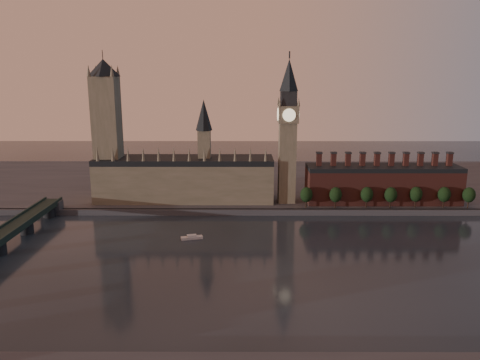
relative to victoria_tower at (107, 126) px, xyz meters
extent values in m
plane|color=black|center=(120.00, -115.00, -59.09)|extent=(900.00, 900.00, 0.00)
cube|color=#48484D|center=(120.00, -25.00, -57.09)|extent=(900.00, 4.00, 4.00)
cube|color=#48484D|center=(120.00, 65.00, -57.09)|extent=(900.00, 180.00, 4.00)
cube|color=#7B6C57|center=(55.00, 0.00, -41.09)|extent=(130.00, 30.00, 28.00)
cube|color=black|center=(55.00, 0.00, -25.09)|extent=(130.00, 30.00, 4.00)
cube|color=#7B6C57|center=(70.00, 0.00, -15.09)|extent=(9.00, 9.00, 24.00)
cone|color=black|center=(70.00, 0.00, 7.91)|extent=(12.00, 12.00, 22.00)
cone|color=#7B6C57|center=(-4.00, -14.00, -18.09)|extent=(2.60, 2.60, 10.00)
cone|color=#7B6C57|center=(6.73, -14.00, -18.09)|extent=(2.60, 2.60, 10.00)
cone|color=#7B6C57|center=(17.45, -14.00, -18.09)|extent=(2.60, 2.60, 10.00)
cone|color=#7B6C57|center=(28.18, -14.00, -18.09)|extent=(2.60, 2.60, 10.00)
cone|color=#7B6C57|center=(38.91, -14.00, -18.09)|extent=(2.60, 2.60, 10.00)
cone|color=#7B6C57|center=(49.64, -14.00, -18.09)|extent=(2.60, 2.60, 10.00)
cone|color=#7B6C57|center=(60.36, -14.00, -18.09)|extent=(2.60, 2.60, 10.00)
cone|color=#7B6C57|center=(71.09, -14.00, -18.09)|extent=(2.60, 2.60, 10.00)
cone|color=#7B6C57|center=(81.82, -14.00, -18.09)|extent=(2.60, 2.60, 10.00)
cone|color=#7B6C57|center=(92.55, -14.00, -18.09)|extent=(2.60, 2.60, 10.00)
cone|color=#7B6C57|center=(103.27, -14.00, -18.09)|extent=(2.60, 2.60, 10.00)
cone|color=#7B6C57|center=(114.00, -14.00, -18.09)|extent=(2.60, 2.60, 10.00)
cube|color=#7B6C57|center=(0.00, 0.00, -10.09)|extent=(18.00, 18.00, 90.00)
cone|color=black|center=(0.00, 0.00, 40.91)|extent=(24.00, 24.00, 12.00)
cylinder|color=#232326|center=(0.00, 0.00, 46.91)|extent=(0.50, 0.50, 12.00)
cone|color=#7B6C57|center=(-8.00, -8.00, 38.91)|extent=(3.00, 3.00, 8.00)
cone|color=#7B6C57|center=(8.00, -8.00, 38.91)|extent=(3.00, 3.00, 8.00)
cone|color=#7B6C57|center=(-8.00, 8.00, 38.91)|extent=(3.00, 3.00, 8.00)
cone|color=#7B6C57|center=(8.00, 8.00, 38.91)|extent=(3.00, 3.00, 8.00)
cube|color=#7B6C57|center=(130.00, -5.00, -26.09)|extent=(12.00, 12.00, 58.00)
cube|color=#7B6C57|center=(130.00, -5.00, 8.91)|extent=(14.00, 14.00, 12.00)
cube|color=#232326|center=(130.00, -5.00, 19.91)|extent=(11.00, 11.00, 10.00)
cone|color=black|center=(130.00, -5.00, 35.91)|extent=(13.00, 13.00, 22.00)
cylinder|color=#232326|center=(130.00, -5.00, 49.41)|extent=(1.00, 1.00, 5.00)
cylinder|color=#F6E5B5|center=(130.00, -12.20, 8.91)|extent=(9.00, 0.50, 9.00)
cylinder|color=#F6E5B5|center=(130.00, 2.20, 8.91)|extent=(9.00, 0.50, 9.00)
cylinder|color=#F6E5B5|center=(122.80, -5.00, 8.91)|extent=(0.50, 9.00, 9.00)
cylinder|color=#F6E5B5|center=(137.20, -5.00, 8.91)|extent=(0.50, 9.00, 9.00)
cone|color=#7B6C57|center=(123.50, -11.50, 17.91)|extent=(2.00, 2.00, 6.00)
cone|color=#7B6C57|center=(136.50, -11.50, 17.91)|extent=(2.00, 2.00, 6.00)
cone|color=#7B6C57|center=(123.50, 1.50, 17.91)|extent=(2.00, 2.00, 6.00)
cone|color=#7B6C57|center=(136.50, 1.50, 17.91)|extent=(2.00, 2.00, 6.00)
cube|color=brown|center=(200.00, -5.00, -43.09)|extent=(110.00, 25.00, 24.00)
cube|color=black|center=(200.00, -5.00, -29.59)|extent=(110.00, 25.00, 3.00)
cube|color=brown|center=(153.00, -5.00, -23.59)|extent=(3.50, 3.50, 9.00)
cube|color=#232326|center=(153.00, -5.00, -18.59)|extent=(4.20, 4.20, 1.00)
cube|color=brown|center=(163.44, -5.00, -23.59)|extent=(3.50, 3.50, 9.00)
cube|color=#232326|center=(163.44, -5.00, -18.59)|extent=(4.20, 4.20, 1.00)
cube|color=brown|center=(173.89, -5.00, -23.59)|extent=(3.50, 3.50, 9.00)
cube|color=#232326|center=(173.89, -5.00, -18.59)|extent=(4.20, 4.20, 1.00)
cube|color=brown|center=(184.33, -5.00, -23.59)|extent=(3.50, 3.50, 9.00)
cube|color=#232326|center=(184.33, -5.00, -18.59)|extent=(4.20, 4.20, 1.00)
cube|color=brown|center=(194.78, -5.00, -23.59)|extent=(3.50, 3.50, 9.00)
cube|color=#232326|center=(194.78, -5.00, -18.59)|extent=(4.20, 4.20, 1.00)
cube|color=brown|center=(205.22, -5.00, -23.59)|extent=(3.50, 3.50, 9.00)
cube|color=#232326|center=(205.22, -5.00, -18.59)|extent=(4.20, 4.20, 1.00)
cube|color=brown|center=(215.67, -5.00, -23.59)|extent=(3.50, 3.50, 9.00)
cube|color=#232326|center=(215.67, -5.00, -18.59)|extent=(4.20, 4.20, 1.00)
cube|color=brown|center=(226.11, -5.00, -23.59)|extent=(3.50, 3.50, 9.00)
cube|color=#232326|center=(226.11, -5.00, -18.59)|extent=(4.20, 4.20, 1.00)
cube|color=brown|center=(236.56, -5.00, -23.59)|extent=(3.50, 3.50, 9.00)
cube|color=#232326|center=(236.56, -5.00, -18.59)|extent=(4.20, 4.20, 1.00)
cube|color=brown|center=(247.00, -5.00, -23.59)|extent=(3.50, 3.50, 9.00)
cube|color=#232326|center=(247.00, -5.00, -18.59)|extent=(4.20, 4.20, 1.00)
cylinder|color=black|center=(142.43, -20.98, -52.09)|extent=(0.80, 0.80, 6.00)
ellipsoid|color=black|center=(142.43, -20.98, -45.59)|extent=(8.60, 8.60, 10.75)
cylinder|color=black|center=(162.86, -21.07, -52.09)|extent=(0.80, 0.80, 6.00)
ellipsoid|color=black|center=(162.86, -21.07, -45.59)|extent=(8.60, 8.60, 10.75)
cylinder|color=black|center=(184.88, -20.25, -52.09)|extent=(0.80, 0.80, 6.00)
ellipsoid|color=black|center=(184.88, -20.25, -45.59)|extent=(8.60, 8.60, 10.75)
cylinder|color=black|center=(201.37, -21.02, -52.09)|extent=(0.80, 0.80, 6.00)
ellipsoid|color=black|center=(201.37, -21.02, -45.59)|extent=(8.60, 8.60, 10.75)
cylinder|color=black|center=(219.49, -19.64, -52.09)|extent=(0.80, 0.80, 6.00)
ellipsoid|color=black|center=(219.49, -19.64, -45.59)|extent=(8.60, 8.60, 10.75)
cylinder|color=black|center=(239.04, -20.18, -52.09)|extent=(0.80, 0.80, 6.00)
ellipsoid|color=black|center=(239.04, -20.18, -45.59)|extent=(8.60, 8.60, 10.75)
cylinder|color=black|center=(255.81, -21.30, -52.09)|extent=(0.80, 0.80, 6.00)
ellipsoid|color=black|center=(255.81, -21.30, -45.59)|extent=(8.60, 8.60, 10.75)
cube|color=#48484D|center=(-35.00, -25.00, -52.09)|extent=(14.00, 8.00, 6.00)
cylinder|color=#232326|center=(-35.00, -64.00, -55.21)|extent=(8.00, 8.00, 7.75)
cylinder|color=#232326|center=(-35.00, -30.00, -55.21)|extent=(8.00, 8.00, 7.75)
cube|color=silver|center=(67.46, -73.37, -58.35)|extent=(13.33, 6.78, 1.47)
cube|color=silver|center=(67.46, -73.37, -57.07)|extent=(6.01, 4.04, 1.10)
camera|label=1|loc=(96.87, -336.71, 37.56)|focal=35.00mm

